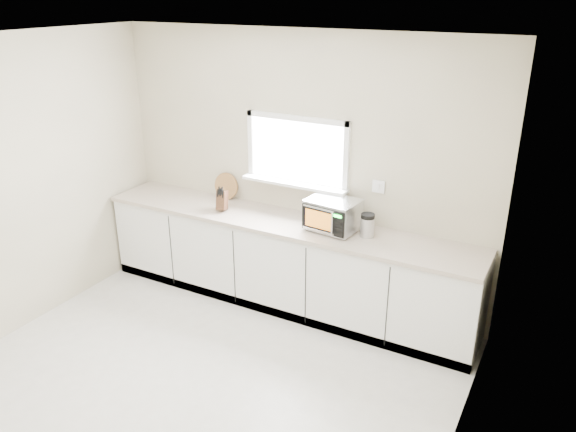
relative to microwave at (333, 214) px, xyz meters
The scene contains 8 objects.
ground 2.09m from the microwave, 106.74° to the right, with size 4.00×4.00×0.00m, color beige.
back_wall 0.65m from the microwave, 151.14° to the left, with size 4.00×0.17×2.70m.
cabinets 0.82m from the microwave, behind, with size 3.92×0.60×0.88m, color white.
countertop 0.54m from the microwave, behind, with size 3.92×0.64×0.04m, color #B6A896.
microwave is the anchor object (origin of this frame).
knife_block 1.19m from the microwave, behind, with size 0.14×0.20×0.27m.
cutting_board 1.37m from the microwave, behind, with size 0.29×0.29×0.02m, color #A1683E.
coffee_grinder 0.35m from the microwave, ahead, with size 0.15×0.15×0.23m.
Camera 1 is at (2.45, -2.74, 3.04)m, focal length 35.00 mm.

